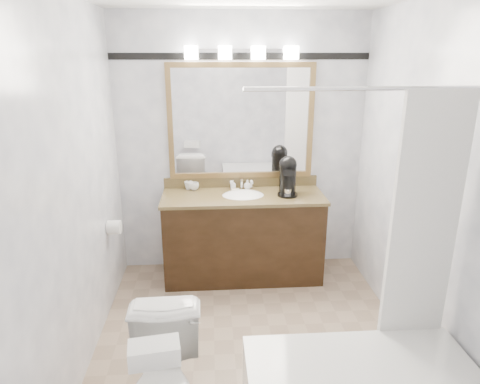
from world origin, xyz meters
name	(u,v)px	position (x,y,z in m)	size (l,w,h in m)	color
room	(254,187)	(0.00, 0.00, 1.25)	(2.42, 2.62, 2.52)	gray
vanity	(243,234)	(0.00, 1.02, 0.44)	(1.53, 0.58, 0.97)	black
mirror	(241,122)	(0.00, 1.28, 1.50)	(1.40, 0.04, 1.10)	olive
vanity_light_bar	(242,52)	(0.00, 1.23, 2.13)	(1.02, 0.14, 0.12)	silver
accent_stripe	(241,56)	(0.00, 1.29, 2.10)	(2.40, 0.01, 0.06)	black
tp_roll	(114,227)	(-1.14, 0.66, 0.70)	(0.12, 0.12, 0.11)	white
tissue_box	(154,353)	(-0.58, -1.12, 0.80)	(0.24, 0.13, 0.10)	white
coffee_maker	(288,175)	(0.42, 1.02, 1.04)	(0.19, 0.24, 0.37)	black
cup_left	(194,186)	(-0.47, 1.21, 0.89)	(0.09, 0.09, 0.07)	white
cup_right	(189,185)	(-0.52, 1.23, 0.89)	(0.08, 0.08, 0.08)	white
soap_bottle_a	(233,185)	(-0.09, 1.18, 0.90)	(0.04, 0.04, 0.10)	white
soap_bottle_b	(247,184)	(0.06, 1.20, 0.90)	(0.07, 0.07, 0.09)	white
soap_bar	(235,190)	(-0.07, 1.13, 0.86)	(0.07, 0.04, 0.02)	beige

